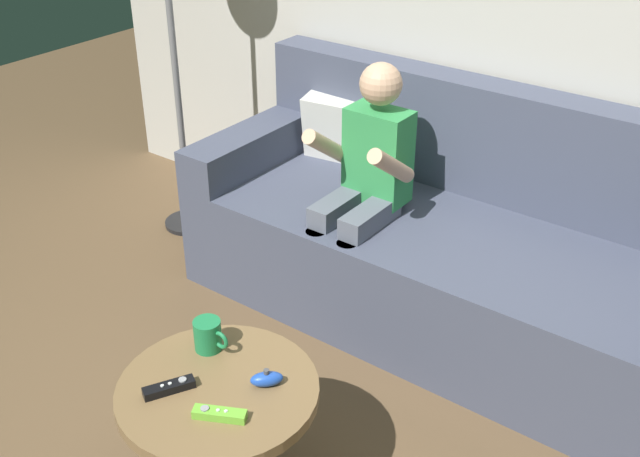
{
  "coord_description": "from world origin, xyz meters",
  "views": [
    {
      "loc": [
        1.17,
        -0.99,
        1.86
      ],
      "look_at": [
        -0.13,
        0.75,
        0.62
      ],
      "focal_mm": 43.38,
      "sensor_mm": 36.0,
      "label": 1
    }
  ],
  "objects_px": {
    "nunchuk_blue": "(267,379)",
    "coffee_mug": "(208,335)",
    "person_seated_on_couch": "(364,182)",
    "game_remote_lime_near_edge": "(219,414)",
    "couch": "(453,247)",
    "coffee_table": "(219,399)",
    "game_remote_black_far_corner": "(169,388)"
  },
  "relations": [
    {
      "from": "nunchuk_blue",
      "to": "coffee_mug",
      "type": "xyz_separation_m",
      "value": [
        -0.23,
        0.02,
        0.03
      ]
    },
    {
      "from": "person_seated_on_couch",
      "to": "game_remote_lime_near_edge",
      "type": "xyz_separation_m",
      "value": [
        0.32,
        -1.13,
        -0.12
      ]
    },
    {
      "from": "couch",
      "to": "coffee_table",
      "type": "distance_m",
      "value": 1.24
    },
    {
      "from": "couch",
      "to": "game_remote_black_far_corner",
      "type": "height_order",
      "value": "couch"
    },
    {
      "from": "coffee_table",
      "to": "coffee_mug",
      "type": "relative_size",
      "value": 4.7
    },
    {
      "from": "person_seated_on_couch",
      "to": "nunchuk_blue",
      "type": "xyz_separation_m",
      "value": [
        0.33,
        -0.97,
        -0.11
      ]
    },
    {
      "from": "coffee_table",
      "to": "nunchuk_blue",
      "type": "height_order",
      "value": "nunchuk_blue"
    },
    {
      "from": "person_seated_on_couch",
      "to": "coffee_table",
      "type": "height_order",
      "value": "person_seated_on_couch"
    },
    {
      "from": "couch",
      "to": "game_remote_black_far_corner",
      "type": "distance_m",
      "value": 1.35
    },
    {
      "from": "game_remote_lime_near_edge",
      "to": "game_remote_black_far_corner",
      "type": "height_order",
      "value": "same"
    },
    {
      "from": "person_seated_on_couch",
      "to": "coffee_table",
      "type": "relative_size",
      "value": 1.82
    },
    {
      "from": "coffee_mug",
      "to": "person_seated_on_couch",
      "type": "bearing_deg",
      "value": 96.09
    },
    {
      "from": "couch",
      "to": "game_remote_lime_near_edge",
      "type": "xyz_separation_m",
      "value": [
        0.02,
        -1.32,
        0.15
      ]
    },
    {
      "from": "game_remote_lime_near_edge",
      "to": "coffee_mug",
      "type": "height_order",
      "value": "coffee_mug"
    },
    {
      "from": "couch",
      "to": "coffee_table",
      "type": "height_order",
      "value": "couch"
    },
    {
      "from": "couch",
      "to": "coffee_table",
      "type": "relative_size",
      "value": 3.73
    },
    {
      "from": "coffee_table",
      "to": "game_remote_black_far_corner",
      "type": "relative_size",
      "value": 3.95
    },
    {
      "from": "game_remote_lime_near_edge",
      "to": "person_seated_on_couch",
      "type": "bearing_deg",
      "value": 105.67
    },
    {
      "from": "person_seated_on_couch",
      "to": "coffee_table",
      "type": "xyz_separation_m",
      "value": [
        0.23,
        -1.05,
        -0.18
      ]
    },
    {
      "from": "game_remote_black_far_corner",
      "to": "coffee_mug",
      "type": "distance_m",
      "value": 0.2
    },
    {
      "from": "person_seated_on_couch",
      "to": "coffee_mug",
      "type": "height_order",
      "value": "person_seated_on_couch"
    },
    {
      "from": "couch",
      "to": "person_seated_on_couch",
      "type": "distance_m",
      "value": 0.44
    },
    {
      "from": "nunchuk_blue",
      "to": "game_remote_lime_near_edge",
      "type": "bearing_deg",
      "value": -95.53
    },
    {
      "from": "person_seated_on_couch",
      "to": "game_remote_lime_near_edge",
      "type": "relative_size",
      "value": 7.16
    },
    {
      "from": "game_remote_lime_near_edge",
      "to": "nunchuk_blue",
      "type": "height_order",
      "value": "nunchuk_blue"
    },
    {
      "from": "person_seated_on_couch",
      "to": "game_remote_black_far_corner",
      "type": "distance_m",
      "value": 1.16
    },
    {
      "from": "game_remote_lime_near_edge",
      "to": "nunchuk_blue",
      "type": "bearing_deg",
      "value": 84.47
    },
    {
      "from": "coffee_table",
      "to": "game_remote_black_far_corner",
      "type": "height_order",
      "value": "game_remote_black_far_corner"
    },
    {
      "from": "game_remote_black_far_corner",
      "to": "coffee_mug",
      "type": "xyz_separation_m",
      "value": [
        -0.04,
        0.2,
        0.04
      ]
    },
    {
      "from": "person_seated_on_couch",
      "to": "coffee_mug",
      "type": "bearing_deg",
      "value": -83.91
    },
    {
      "from": "nunchuk_blue",
      "to": "coffee_mug",
      "type": "relative_size",
      "value": 0.81
    },
    {
      "from": "game_remote_lime_near_edge",
      "to": "game_remote_black_far_corner",
      "type": "bearing_deg",
      "value": -178.0
    }
  ]
}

